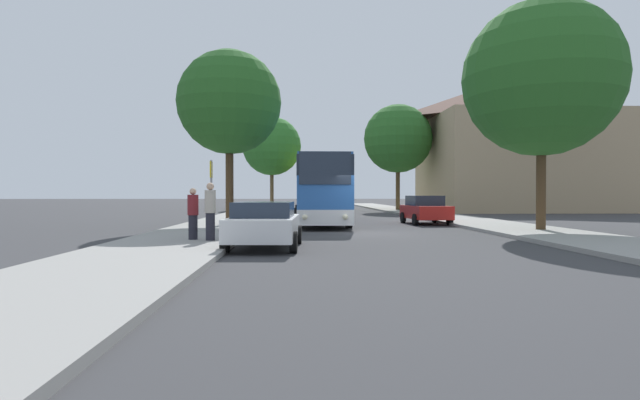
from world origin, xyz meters
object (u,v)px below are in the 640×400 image
at_px(bus_middle, 316,191).
at_px(tree_right_mid, 542,79).
at_px(tree_left_near, 229,103).
at_px(tree_left_far, 272,146).
at_px(bus_stop_sign, 211,189).
at_px(bus_rear, 311,193).
at_px(tree_right_near, 398,139).
at_px(pedestrian_waiting_far, 193,214).
at_px(parked_car_right_near, 425,209).
at_px(pedestrian_waiting_near, 210,211).
at_px(bus_front, 320,190).
at_px(parked_car_left_curb, 265,224).

bearing_deg(bus_middle, tree_right_mid, -67.42).
distance_m(tree_left_near, tree_left_far, 29.74).
xyz_separation_m(bus_middle, bus_stop_sign, (-4.65, -22.05, -0.02)).
bearing_deg(bus_rear, tree_right_near, -44.43).
height_order(bus_rear, pedestrian_waiting_far, bus_rear).
xyz_separation_m(bus_middle, parked_car_right_near, (5.64, -13.26, -1.07)).
distance_m(pedestrian_waiting_near, tree_left_near, 10.49).
xyz_separation_m(bus_rear, parked_car_right_near, (5.62, -28.52, -0.97)).
distance_m(bus_front, pedestrian_waiting_far, 11.79).
distance_m(bus_middle, tree_right_near, 12.17).
relative_size(pedestrian_waiting_near, tree_right_mid, 0.19).
height_order(bus_rear, parked_car_right_near, bus_rear).
relative_size(bus_stop_sign, pedestrian_waiting_far, 1.62).
height_order(parked_car_right_near, tree_right_near, tree_right_near).
height_order(bus_front, bus_stop_sign, bus_front).
bearing_deg(tree_left_far, tree_right_near, -29.85).
distance_m(parked_car_right_near, tree_right_mid, 9.32).
xyz_separation_m(tree_left_far, tree_right_near, (12.61, -7.24, 0.08)).
distance_m(bus_rear, bus_stop_sign, 37.61).
bearing_deg(parked_car_right_near, pedestrian_waiting_far, 41.94).
xyz_separation_m(parked_car_left_curb, pedestrian_waiting_near, (-1.85, 1.10, 0.36)).
bearing_deg(bus_middle, bus_rear, 87.93).
distance_m(pedestrian_waiting_far, tree_left_far, 38.93).
bearing_deg(tree_right_mid, tree_right_near, 91.68).
xyz_separation_m(parked_car_left_curb, tree_left_far, (-1.93, 39.91, 6.20)).
distance_m(bus_stop_sign, tree_right_near, 32.51).
xyz_separation_m(bus_middle, tree_right_near, (8.22, 7.35, 5.15)).
bearing_deg(tree_right_mid, pedestrian_waiting_near, -161.29).
xyz_separation_m(parked_car_left_curb, pedestrian_waiting_far, (-2.49, 1.44, 0.26)).
height_order(bus_middle, pedestrian_waiting_near, bus_middle).
distance_m(parked_car_left_curb, tree_right_near, 34.95).
relative_size(bus_front, bus_middle, 1.08).
relative_size(bus_front, tree_right_mid, 1.18).
relative_size(tree_left_far, tree_right_mid, 1.03).
distance_m(parked_car_left_curb, tree_left_near, 11.86).
xyz_separation_m(bus_rear, parked_car_left_curb, (-2.47, -40.58, -1.03)).
xyz_separation_m(bus_front, bus_middle, (0.22, 13.11, -0.01)).
bearing_deg(bus_front, parked_car_left_curb, -100.11).
relative_size(parked_car_right_near, tree_right_near, 0.40).
relative_size(bus_middle, parked_car_right_near, 2.66).
xyz_separation_m(bus_front, tree_left_near, (-4.71, -2.03, 4.42)).
height_order(bus_rear, pedestrian_waiting_near, bus_rear).
relative_size(pedestrian_waiting_near, tree_right_near, 0.19).
relative_size(parked_car_left_curb, bus_stop_sign, 1.54).
relative_size(bus_front, tree_left_far, 1.15).
bearing_deg(parked_car_right_near, bus_middle, -70.13).
distance_m(pedestrian_waiting_near, tree_right_mid, 15.10).
height_order(pedestrian_waiting_near, tree_right_mid, tree_right_mid).
bearing_deg(bus_stop_sign, parked_car_right_near, 40.54).
bearing_deg(bus_rear, bus_stop_sign, -97.60).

